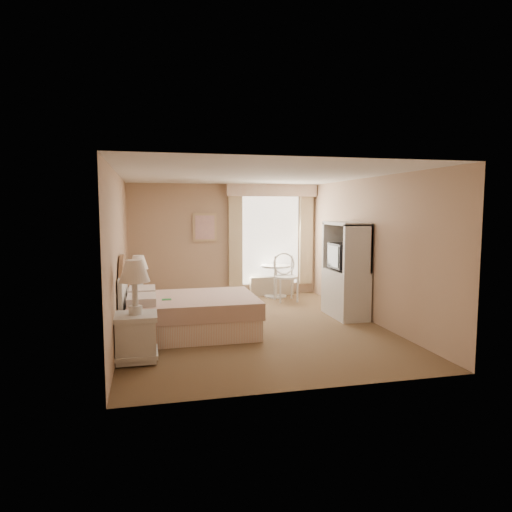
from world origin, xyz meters
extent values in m
cube|color=brown|center=(0.00, 0.00, 0.00)|extent=(4.20, 5.50, 0.01)
cube|color=silver|center=(0.00, 0.00, 2.50)|extent=(4.20, 5.50, 0.01)
cube|color=tan|center=(0.00, 2.75, 1.25)|extent=(4.20, 0.01, 2.50)
cube|color=tan|center=(0.00, -2.75, 1.25)|extent=(4.20, 0.01, 2.50)
cube|color=tan|center=(-2.10, 0.00, 1.25)|extent=(0.01, 5.50, 2.50)
cube|color=tan|center=(2.10, 0.00, 1.25)|extent=(0.01, 5.50, 2.50)
cube|color=white|center=(1.05, 2.72, 1.25)|extent=(1.30, 0.02, 2.00)
cube|color=beige|center=(0.22, 2.67, 1.25)|extent=(0.30, 0.08, 2.05)
cube|color=beige|center=(1.88, 2.67, 1.25)|extent=(0.30, 0.08, 2.05)
cube|color=#E3AE93|center=(1.05, 2.63, 2.37)|extent=(2.05, 0.20, 0.28)
cube|color=beige|center=(1.05, 2.63, 0.21)|extent=(1.00, 0.22, 0.42)
cube|color=tan|center=(-0.45, 2.72, 1.55)|extent=(0.52, 0.03, 0.62)
cube|color=beige|center=(-0.45, 2.70, 1.55)|extent=(0.42, 0.02, 0.52)
cube|color=#E3AE93|center=(-1.00, -0.19, 0.16)|extent=(1.92, 1.46, 0.33)
cube|color=beige|center=(-1.00, -0.19, 0.46)|extent=(1.97, 1.51, 0.26)
cube|color=beige|center=(-1.78, -0.53, 0.64)|extent=(0.41, 0.57, 0.13)
cube|color=beige|center=(-1.78, 0.16, 0.64)|extent=(0.41, 0.57, 0.13)
cube|color=#25883B|center=(-1.41, -0.32, 0.59)|extent=(0.14, 0.10, 0.01)
cube|color=silver|center=(-2.05, -0.19, 0.50)|extent=(0.06, 1.55, 1.00)
cylinder|color=#997D51|center=(-2.05, -0.19, 0.59)|extent=(0.05, 1.37, 1.37)
cube|color=silver|center=(-1.84, -1.36, 0.29)|extent=(0.49, 0.49, 0.54)
cube|color=silver|center=(-1.84, -1.36, 0.59)|extent=(0.54, 0.54, 0.06)
cube|color=silver|center=(-1.84, -1.36, 0.11)|extent=(0.54, 0.54, 0.05)
cylinder|color=silver|center=(-1.84, -1.36, 0.68)|extent=(0.17, 0.17, 0.11)
cylinder|color=silver|center=(-1.84, -1.36, 0.89)|extent=(0.08, 0.08, 0.43)
cone|color=white|center=(-1.84, -1.36, 1.18)|extent=(0.39, 0.39, 0.28)
cube|color=silver|center=(-1.84, 0.97, 0.25)|extent=(0.43, 0.43, 0.46)
cube|color=silver|center=(-1.84, 0.97, 0.51)|extent=(0.46, 0.46, 0.06)
cube|color=silver|center=(-1.84, 0.97, 0.09)|extent=(0.46, 0.46, 0.05)
cylinder|color=silver|center=(-1.84, 0.97, 0.59)|extent=(0.15, 0.15, 0.09)
cylinder|color=silver|center=(-1.84, 0.97, 0.77)|extent=(0.07, 0.07, 0.37)
cone|color=white|center=(-1.84, 0.97, 1.02)|extent=(0.33, 0.33, 0.24)
cylinder|color=silver|center=(1.08, 2.40, 0.01)|extent=(0.50, 0.50, 0.03)
cylinder|color=silver|center=(1.08, 2.40, 0.35)|extent=(0.08, 0.08, 0.67)
cylinder|color=silver|center=(1.08, 2.40, 0.69)|extent=(0.67, 0.67, 0.04)
cylinder|color=silver|center=(0.98, 1.70, 0.25)|extent=(0.04, 0.04, 0.50)
cylinder|color=silver|center=(1.36, 1.71, 0.25)|extent=(0.04, 0.04, 0.50)
cylinder|color=silver|center=(0.98, 2.08, 0.25)|extent=(0.04, 0.04, 0.50)
cylinder|color=silver|center=(1.35, 2.09, 0.25)|extent=(0.04, 0.04, 0.50)
cylinder|color=silver|center=(1.17, 1.89, 0.51)|extent=(0.50, 0.50, 0.04)
torus|color=silver|center=(1.17, 2.05, 0.78)|extent=(0.48, 0.13, 0.48)
cylinder|color=silver|center=(0.98, 2.08, 0.72)|extent=(0.04, 0.04, 0.45)
cylinder|color=silver|center=(1.35, 2.09, 0.72)|extent=(0.04, 0.04, 0.45)
cube|color=silver|center=(1.81, 0.31, 0.42)|extent=(0.52, 1.04, 0.85)
cube|color=silver|center=(1.81, -0.17, 1.27)|extent=(0.52, 0.08, 0.85)
cube|color=silver|center=(1.81, 0.79, 1.27)|extent=(0.52, 0.08, 0.85)
cube|color=silver|center=(1.81, 0.31, 1.70)|extent=(0.52, 1.04, 0.06)
cube|color=silver|center=(2.05, 0.31, 1.27)|extent=(0.04, 1.04, 0.85)
cube|color=black|center=(1.79, 0.31, 1.11)|extent=(0.45, 0.57, 0.45)
cube|color=black|center=(1.56, 0.31, 1.11)|extent=(0.02, 0.47, 0.38)
camera|label=1|loc=(-1.65, -7.27, 1.97)|focal=32.00mm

